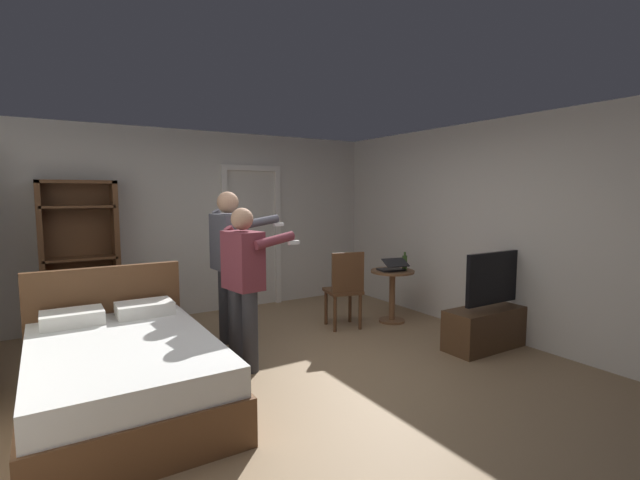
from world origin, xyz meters
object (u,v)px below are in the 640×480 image
Objects in this scene: wooden_chair at (345,286)px; person_striped_shirt at (230,257)px; bottle_on_table at (405,263)px; tv_flatscreen at (495,320)px; laptop at (392,267)px; suitcase_small at (140,339)px; bookshelf at (80,252)px; bed at (122,371)px; side_table at (392,288)px; person_blue_shirt at (244,277)px; suitcase_dark at (139,327)px.

person_striped_shirt is at bearing 174.65° from wooden_chair.
wooden_chair is at bearing 168.83° from bottle_on_table.
tv_flatscreen is 0.75× the size of person_striped_shirt.
laptop reaches higher than suitcase_small.
bookshelf reaches higher than tv_flatscreen.
bed is at bearing -163.87° from wooden_chair.
bookshelf reaches higher than person_striped_shirt.
tv_flatscreen is (3.92, -2.96, -0.71)m from bookshelf.
bottle_on_table reaches higher than side_table.
suitcase_dark is (-0.79, 1.17, -0.67)m from person_blue_shirt.
laptop is (-0.04, -0.04, 0.29)m from side_table.
bed is at bearing -143.75° from person_striped_shirt.
tv_flatscreen is 1.39m from side_table.
bookshelf is 1.89× the size of wooden_chair.
person_blue_shirt is 0.70m from person_striped_shirt.
person_blue_shirt is at bearing -171.15° from bottle_on_table.
side_table is at bearing -5.90° from person_striped_shirt.
person_blue_shirt reaches higher than suitcase_dark.
person_striped_shirt is (-2.54, 1.56, 0.73)m from tv_flatscreen.
bottle_on_table is at bearing -24.39° from suitcase_dark.
person_blue_shirt reaches higher than suitcase_small.
person_striped_shirt is at bearing -45.40° from bookshelf.
wooden_chair is (-0.85, 0.17, -0.26)m from bottle_on_table.
wooden_chair is (2.73, 0.79, 0.24)m from bed.
tv_flatscreen reaches higher than suitcase_dark.
bed is 1.18× the size of person_striped_shirt.
tv_flatscreen reaches higher than bottle_on_table.
bed reaches higher than bottle_on_table.
bed is at bearing 170.62° from tv_flatscreen.
tv_flatscreen is 1.37m from bottle_on_table.
bottle_on_table reaches higher than suitcase_dark.
wooden_chair is at bearing -25.37° from suitcase_dark.
tv_flatscreen is at bearing -18.25° from person_blue_shirt.
suitcase_small is at bearing -69.30° from bookshelf.
person_striped_shirt is at bearing 172.50° from bottle_on_table.
suitcase_small is (0.33, 1.14, -0.12)m from bed.
laptop is 0.38× the size of wooden_chair.
bottle_on_table is (0.18, -0.04, 0.05)m from laptop.
bottle_on_table is 0.53× the size of suitcase_small.
person_blue_shirt is 1.57m from suitcase_dark.
suitcase_dark reaches higher than suitcase_small.
tv_flatscreen is 1.85× the size of side_table.
tv_flatscreen is 3.90m from suitcase_small.
side_table is 1.10× the size of suitcase_dark.
bottle_on_table is (0.14, -0.08, 0.34)m from side_table.
side_table is 1.53× the size of suitcase_small.
side_table is (3.44, 0.70, 0.16)m from bed.
bed is 1.72m from person_striped_shirt.
bed is 3.51m from side_table.
bed is 1.58× the size of tv_flatscreen.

